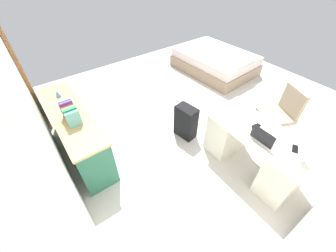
% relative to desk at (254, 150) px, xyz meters
% --- Properties ---
extents(ground_plane, '(6.17, 6.17, 0.00)m').
position_rel_desk_xyz_m(ground_plane, '(1.35, -0.29, -0.38)').
color(ground_plane, beige).
extents(wall_back, '(4.67, 0.10, 2.74)m').
position_rel_desk_xyz_m(wall_back, '(1.35, 2.30, 0.99)').
color(wall_back, silver).
rests_on(wall_back, ground_plane).
extents(door_wooden, '(0.88, 0.05, 2.04)m').
position_rel_desk_xyz_m(door_wooden, '(3.14, 2.22, 0.64)').
color(door_wooden, '#936038').
rests_on(door_wooden, ground_plane).
extents(desk, '(1.46, 0.70, 0.73)m').
position_rel_desk_xyz_m(desk, '(0.00, 0.00, 0.00)').
color(desk, silver).
rests_on(desk, ground_plane).
extents(office_chair, '(0.61, 0.61, 0.94)m').
position_rel_desk_xyz_m(office_chair, '(0.18, -0.87, 0.04)').
color(office_chair, black).
rests_on(office_chair, ground_plane).
extents(credenza, '(1.80, 0.48, 0.80)m').
position_rel_desk_xyz_m(credenza, '(1.82, 1.91, 0.02)').
color(credenza, '#28664C').
rests_on(credenza, ground_plane).
extents(bed, '(1.97, 1.49, 0.58)m').
position_rel_desk_xyz_m(bed, '(2.49, -1.83, -0.14)').
color(bed, gray).
rests_on(bed, ground_plane).
extents(suitcase_black, '(0.39, 0.27, 0.60)m').
position_rel_desk_xyz_m(suitcase_black, '(1.10, 0.33, -0.08)').
color(suitcase_black, black).
rests_on(suitcase_black, ground_plane).
extents(laptop, '(0.32, 0.23, 0.21)m').
position_rel_desk_xyz_m(laptop, '(-0.10, 0.11, 0.40)').
color(laptop, '#B7B7BC').
rests_on(laptop, desk).
extents(computer_mouse, '(0.06, 0.10, 0.03)m').
position_rel_desk_xyz_m(computer_mouse, '(0.15, 0.06, 0.36)').
color(computer_mouse, white).
rests_on(computer_mouse, desk).
extents(cell_phone_near_laptop, '(0.12, 0.15, 0.01)m').
position_rel_desk_xyz_m(cell_phone_near_laptop, '(-0.42, -0.08, 0.35)').
color(cell_phone_near_laptop, black).
rests_on(cell_phone_near_laptop, desk).
extents(cell_phone_by_mouse, '(0.08, 0.14, 0.01)m').
position_rel_desk_xyz_m(cell_phone_by_mouse, '(0.11, -0.04, 0.35)').
color(cell_phone_by_mouse, black).
rests_on(cell_phone_by_mouse, desk).
extents(desk_lamp, '(0.16, 0.11, 0.34)m').
position_rel_desk_xyz_m(desk_lamp, '(-0.51, 0.02, 0.60)').
color(desk_lamp, silver).
rests_on(desk_lamp, desk).
extents(book_row, '(0.32, 0.17, 0.24)m').
position_rel_desk_xyz_m(book_row, '(1.62, 1.92, 0.53)').
color(book_row, '#65B0AA').
rests_on(book_row, credenza).
extents(figurine_small, '(0.08, 0.08, 0.11)m').
position_rel_desk_xyz_m(figurine_small, '(2.30, 1.92, 0.47)').
color(figurine_small, '#4C7FBF').
rests_on(figurine_small, credenza).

